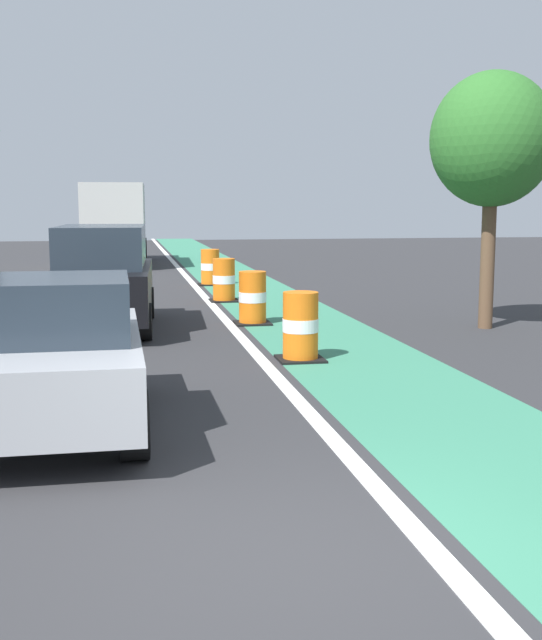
# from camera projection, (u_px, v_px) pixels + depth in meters

# --- Properties ---
(ground_plane) EXTENTS (100.00, 100.00, 0.00)m
(ground_plane) POSITION_uv_depth(u_px,v_px,m) (307.00, 554.00, 5.70)
(ground_plane) COLOR #2D2D30
(bike_lane_strip) EXTENTS (2.50, 80.00, 0.01)m
(bike_lane_strip) POSITION_uv_depth(u_px,v_px,m) (290.00, 316.00, 17.80)
(bike_lane_strip) COLOR #387F60
(bike_lane_strip) RESTS_ON ground
(lane_divider_stripe) EXTENTS (0.20, 80.00, 0.01)m
(lane_divider_stripe) POSITION_uv_depth(u_px,v_px,m) (223.00, 317.00, 17.53)
(lane_divider_stripe) COLOR silver
(lane_divider_stripe) RESTS_ON ground
(parked_sedan_nearest) EXTENTS (1.94, 4.11, 1.70)m
(parked_sedan_nearest) POSITION_uv_depth(u_px,v_px,m) (54.00, 355.00, 8.72)
(parked_sedan_nearest) COLOR #9EA0A5
(parked_sedan_nearest) RESTS_ON ground
(parked_suv_second) EXTENTS (2.10, 4.69, 2.04)m
(parked_suv_second) POSITION_uv_depth(u_px,v_px,m) (103.00, 277.00, 15.78)
(parked_suv_second) COLOR black
(parked_suv_second) RESTS_ON ground
(traffic_barrel_front) EXTENTS (0.73, 0.73, 1.09)m
(traffic_barrel_front) POSITION_uv_depth(u_px,v_px,m) (300.00, 327.00, 12.68)
(traffic_barrel_front) COLOR orange
(traffic_barrel_front) RESTS_ON ground
(traffic_barrel_mid) EXTENTS (0.73, 0.73, 1.09)m
(traffic_barrel_mid) POSITION_uv_depth(u_px,v_px,m) (253.00, 298.00, 16.52)
(traffic_barrel_mid) COLOR orange
(traffic_barrel_mid) RESTS_ON ground
(traffic_barrel_back) EXTENTS (0.73, 0.73, 1.09)m
(traffic_barrel_back) POSITION_uv_depth(u_px,v_px,m) (224.00, 281.00, 20.35)
(traffic_barrel_back) COLOR orange
(traffic_barrel_back) RESTS_ON ground
(traffic_barrel_far) EXTENTS (0.73, 0.73, 1.09)m
(traffic_barrel_far) POSITION_uv_depth(u_px,v_px,m) (210.00, 268.00, 24.45)
(traffic_barrel_far) COLOR orange
(traffic_barrel_far) RESTS_ON ground
(delivery_truck_down_block) EXTENTS (2.60, 7.68, 3.23)m
(delivery_truck_down_block) POSITION_uv_depth(u_px,v_px,m) (116.00, 219.00, 32.63)
(delivery_truck_down_block) COLOR beige
(delivery_truck_down_block) RESTS_ON ground
(street_tree_sidewalk) EXTENTS (2.40, 2.40, 5.00)m
(street_tree_sidewalk) POSITION_uv_depth(u_px,v_px,m) (492.00, 141.00, 15.52)
(street_tree_sidewalk) COLOR brown
(street_tree_sidewalk) RESTS_ON ground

